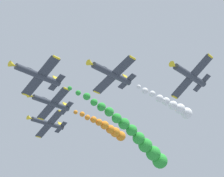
{
  "coord_description": "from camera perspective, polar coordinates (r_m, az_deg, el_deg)",
  "views": [
    {
      "loc": [
        -39.68,
        42.95,
        98.66
      ],
      "look_at": [
        0.0,
        0.0,
        125.48
      ],
      "focal_mm": 55.04,
      "sensor_mm": 36.0,
      "label": 1
    }
  ],
  "objects": [
    {
      "name": "airplane_lead",
      "position": [
        60.25,
        -12.25,
        2.23
      ],
      "size": [
        8.56,
        10.35,
        4.91
      ],
      "rotation": [
        0.0,
        0.5,
        0.0
      ],
      "color": "#333842"
    },
    {
      "name": "smoke_trail_lead",
      "position": [
        73.66,
        4.7,
        -8.68
      ],
      "size": [
        4.51,
        26.66,
        11.86
      ],
      "color": "green"
    },
    {
      "name": "airplane_left_inner",
      "position": [
        58.92,
        -0.1,
        2.48
      ],
      "size": [
        8.86,
        10.35,
        4.26
      ],
      "rotation": [
        0.0,
        0.42,
        0.0
      ],
      "color": "#333842"
    },
    {
      "name": "smoke_trail_left_inner",
      "position": [
        71.3,
        10.43,
        -2.97
      ],
      "size": [
        3.12,
        16.17,
        3.24
      ],
      "color": "white"
    },
    {
      "name": "airplane_right_inner",
      "position": [
        72.09,
        -10.14,
        -2.35
      ],
      "size": [
        8.52,
        10.35,
        4.97
      ],
      "rotation": [
        0.0,
        0.51,
        0.0
      ],
      "color": "#333842"
    },
    {
      "name": "smoke_trail_right_inner",
      "position": [
        81.92,
        -0.44,
        -6.73
      ],
      "size": [
        2.66,
        15.69,
        4.28
      ],
      "color": "orange"
    },
    {
      "name": "airplane_left_outer",
      "position": [
        59.97,
        12.77,
        2.16
      ],
      "size": [
        8.05,
        10.35,
        5.76
      ],
      "rotation": [
        0.0,
        0.61,
        0.0
      ],
      "color": "#333842"
    },
    {
      "name": "airplane_right_outer",
      "position": [
        83.12,
        -10.71,
        -5.69
      ],
      "size": [
        8.48,
        10.35,
        5.06
      ],
      "rotation": [
        0.0,
        0.52,
        0.0
      ],
      "color": "#333842"
    }
  ]
}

